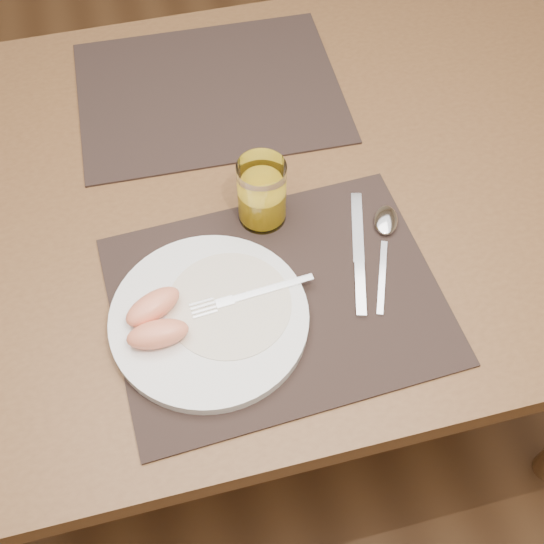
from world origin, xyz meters
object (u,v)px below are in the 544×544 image
(placemat_near, at_px, (277,300))
(plate, at_px, (209,318))
(placemat_far, at_px, (209,92))
(knife, at_px, (359,262))
(table, at_px, (237,219))
(fork, at_px, (242,297))
(juice_glass, at_px, (262,195))
(spoon, at_px, (385,228))

(placemat_near, bearing_deg, plate, -172.83)
(placemat_far, bearing_deg, knife, -71.49)
(plate, bearing_deg, table, 69.61)
(fork, bearing_deg, placemat_far, 84.67)
(fork, relative_size, knife, 0.81)
(fork, distance_m, knife, 0.18)
(placemat_near, height_order, plate, plate)
(knife, bearing_deg, juice_glass, 133.89)
(placemat_far, height_order, juice_glass, juice_glass)
(table, distance_m, fork, 0.24)
(spoon, bearing_deg, fork, -162.84)
(placemat_far, relative_size, spoon, 2.43)
(placemat_far, distance_m, juice_glass, 0.30)
(table, xyz_separation_m, spoon, (0.20, -0.14, 0.09))
(knife, xyz_separation_m, spoon, (0.06, 0.05, 0.00))
(placemat_near, bearing_deg, spoon, 22.25)
(placemat_far, height_order, fork, fork)
(table, xyz_separation_m, juice_glass, (0.03, -0.07, 0.14))
(knife, height_order, juice_glass, juice_glass)
(placemat_near, xyz_separation_m, spoon, (0.19, 0.08, 0.01))
(placemat_near, distance_m, plate, 0.10)
(placemat_far, xyz_separation_m, fork, (-0.04, -0.44, 0.02))
(plate, bearing_deg, placemat_far, 78.76)
(plate, xyz_separation_m, juice_glass, (0.11, 0.16, 0.04))
(spoon, bearing_deg, placemat_near, -157.75)
(fork, bearing_deg, juice_glass, 66.12)
(fork, xyz_separation_m, knife, (0.18, 0.03, -0.02))
(table, distance_m, knife, 0.25)
(table, height_order, fork, fork)
(table, height_order, knife, knife)
(placemat_near, distance_m, spoon, 0.20)
(placemat_far, relative_size, juice_glass, 4.16)
(placemat_far, bearing_deg, placemat_near, -88.97)
(fork, height_order, juice_glass, juice_glass)
(plate, bearing_deg, knife, 10.41)
(plate, relative_size, knife, 1.25)
(plate, bearing_deg, spoon, 17.29)
(table, xyz_separation_m, fork, (-0.04, -0.22, 0.11))
(placemat_near, xyz_separation_m, plate, (-0.10, -0.01, 0.01))
(placemat_near, xyz_separation_m, knife, (0.13, 0.03, 0.00))
(spoon, bearing_deg, juice_glass, 156.98)
(placemat_far, bearing_deg, juice_glass, -85.44)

